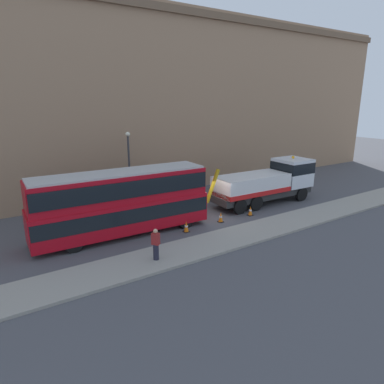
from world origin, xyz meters
name	(u,v)px	position (x,y,z in m)	size (l,w,h in m)	color
ground_plane	(209,216)	(0.00, 0.00, 0.00)	(120.00, 120.00, 0.00)	#4C4C51
near_kerb	(248,233)	(0.00, -4.20, 0.07)	(60.00, 2.80, 0.15)	gray
building_facade	(155,102)	(0.00, 8.19, 8.07)	(60.00, 1.50, 16.00)	#9E7A5B
recovery_tow_truck	(268,182)	(6.02, 0.14, 1.76)	(10.18, 2.93, 3.67)	#2D2D2D
double_decker_bus	(122,200)	(-6.54, 0.15, 2.23)	(11.11, 2.90, 4.06)	#B70C19
pedestrian_onlooker	(156,245)	(-6.56, -4.38, 0.99)	(0.44, 0.48, 1.71)	#232333
traffic_cone_near_bus	(186,227)	(-3.02, -1.70, 0.34)	(0.36, 0.36, 0.72)	orange
traffic_cone_midway	(221,217)	(-0.04, -1.47, 0.34)	(0.36, 0.36, 0.72)	orange
traffic_cone_near_truck	(250,211)	(2.65, -1.54, 0.34)	(0.36, 0.36, 0.72)	orange
street_lamp	(129,162)	(-3.55, 5.99, 3.47)	(0.36, 0.36, 5.83)	#38383D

